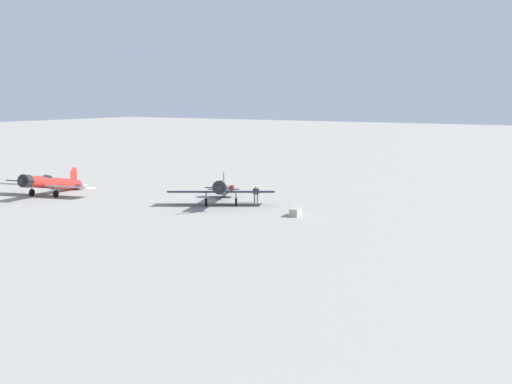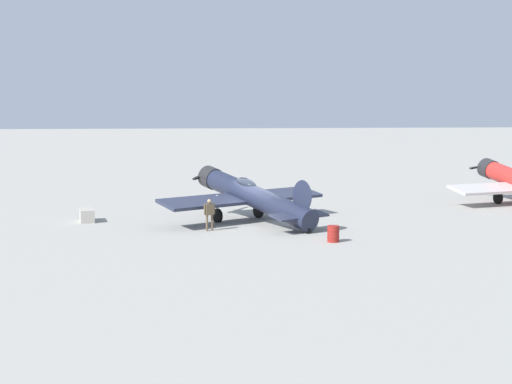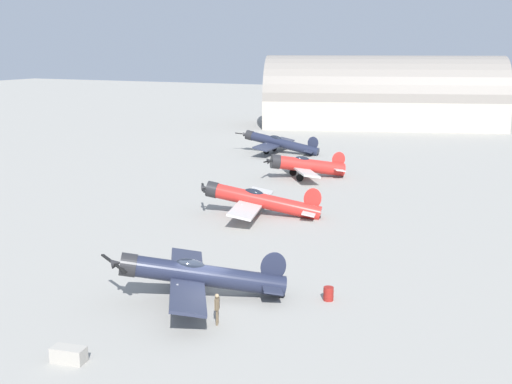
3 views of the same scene
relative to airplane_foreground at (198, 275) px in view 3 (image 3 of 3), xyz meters
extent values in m
plane|color=gray|center=(-0.44, -0.27, -1.55)|extent=(400.00, 400.00, 0.00)
cylinder|color=#1E2338|center=(-0.44, -0.27, -0.05)|extent=(8.54, 5.88, 2.85)
cylinder|color=#232326|center=(3.32, 2.03, 0.75)|extent=(1.65, 1.71, 1.46)
cone|color=#232326|center=(3.87, 2.37, 0.87)|extent=(0.83, 0.80, 0.64)
cube|color=black|center=(4.00, 2.45, 0.87)|extent=(2.67, 1.47, 0.40)
ellipsoid|color=black|center=(0.35, 0.21, 0.63)|extent=(1.93, 1.58, 0.97)
cube|color=#282D42|center=(0.51, 0.31, -0.19)|extent=(7.26, 10.19, 0.52)
ellipsoid|color=#1E2338|center=(-3.73, -2.28, 0.36)|extent=(1.59, 1.04, 1.98)
cube|color=#282D42|center=(-3.56, -2.18, -0.67)|extent=(2.71, 3.47, 0.30)
cylinder|color=#999BA0|center=(0.19, 1.89, -0.56)|extent=(0.14, 0.14, 1.18)
cylinder|color=black|center=(0.19, 1.89, -1.15)|extent=(0.79, 0.59, 0.80)
cylinder|color=#999BA0|center=(1.76, -0.69, -0.56)|extent=(0.14, 0.14, 1.18)
cylinder|color=black|center=(1.76, -0.69, -1.15)|extent=(0.79, 0.59, 0.80)
cylinder|color=black|center=(-4.20, -2.57, -1.41)|extent=(0.29, 0.23, 0.28)
cylinder|color=red|center=(4.81, -19.75, -0.26)|extent=(9.79, 3.72, 3.02)
cylinder|color=#232326|center=(9.32, -18.57, 0.60)|extent=(1.45, 1.62, 1.52)
cone|color=#232326|center=(9.95, -18.40, 0.72)|extent=(0.77, 0.72, 0.67)
cube|color=black|center=(10.09, -18.37, 0.72)|extent=(1.76, 2.53, 0.30)
ellipsoid|color=black|center=(5.75, -19.51, 0.46)|extent=(1.93, 1.19, 0.98)
cube|color=#BCB7B2|center=(5.94, -19.46, -0.40)|extent=(4.76, 11.15, 0.55)
ellipsoid|color=red|center=(0.86, -20.79, 0.16)|extent=(1.78, 0.58, 2.08)
cube|color=#BCB7B2|center=(1.06, -20.74, -0.92)|extent=(1.93, 3.57, 0.30)
cylinder|color=#999BA0|center=(6.11, -17.82, -0.65)|extent=(0.14, 0.14, 0.99)
cylinder|color=black|center=(6.11, -17.82, -1.15)|extent=(0.82, 0.40, 0.80)
cylinder|color=#999BA0|center=(6.89, -20.80, -0.65)|extent=(0.14, 0.14, 0.99)
cylinder|color=black|center=(6.89, -20.80, -1.15)|extent=(0.82, 0.40, 0.80)
cylinder|color=black|center=(0.30, -20.94, -1.41)|extent=(0.30, 0.17, 0.28)
cylinder|color=red|center=(7.56, -37.39, -0.15)|extent=(7.45, 5.92, 2.63)
cylinder|color=#232326|center=(10.65, -35.17, 0.43)|extent=(1.82, 1.92, 1.68)
cone|color=#232326|center=(11.18, -34.79, 0.52)|extent=(0.90, 0.90, 0.73)
cube|color=black|center=(11.30, -34.71, 0.52)|extent=(0.63, 3.16, 0.34)
ellipsoid|color=black|center=(8.21, -36.92, 0.59)|extent=(1.89, 1.66, 0.93)
cube|color=#BCB7B2|center=(8.34, -36.83, -0.40)|extent=(7.40, 9.30, 0.45)
ellipsoid|color=red|center=(4.83, -39.35, 0.47)|extent=(1.48, 1.11, 1.87)
cube|color=#BCB7B2|center=(4.99, -39.23, -0.55)|extent=(2.88, 3.41, 0.26)
cylinder|color=#999BA0|center=(7.78, -35.23, -0.67)|extent=(0.14, 0.14, 0.96)
cylinder|color=black|center=(7.78, -35.23, -1.15)|extent=(0.77, 0.63, 0.80)
cylinder|color=#999BA0|center=(9.68, -37.87, -0.67)|extent=(0.14, 0.14, 0.96)
cylinder|color=black|center=(9.68, -37.87, -1.15)|extent=(0.77, 0.63, 0.80)
cylinder|color=black|center=(4.44, -39.63, -1.41)|extent=(0.29, 0.24, 0.28)
cylinder|color=#1E2338|center=(17.07, -52.21, -0.19)|extent=(10.25, 1.79, 3.03)
cylinder|color=#232326|center=(21.94, -51.94, 0.71)|extent=(1.19, 1.37, 1.45)
cone|color=#232326|center=(22.59, -51.90, 0.83)|extent=(0.67, 0.58, 0.64)
cube|color=black|center=(22.74, -51.89, 0.83)|extent=(2.15, 1.73, 0.51)
ellipsoid|color=black|center=(18.09, -52.16, 0.51)|extent=(1.84, 0.86, 0.98)
cube|color=#282D42|center=(18.29, -52.14, -0.30)|extent=(2.70, 11.11, 0.55)
ellipsoid|color=#1E2338|center=(12.82, -52.46, 0.12)|extent=(1.79, 0.22, 1.95)
cube|color=#282D42|center=(13.02, -52.45, -0.88)|extent=(1.29, 3.46, 0.30)
cylinder|color=#999BA0|center=(18.81, -50.61, -0.61)|extent=(0.14, 0.14, 1.08)
cylinder|color=black|center=(18.81, -50.61, -1.15)|extent=(0.81, 0.25, 0.80)
cylinder|color=#999BA0|center=(18.98, -53.61, -0.61)|extent=(0.14, 0.14, 1.08)
cylinder|color=black|center=(18.98, -53.61, -1.15)|extent=(0.81, 0.25, 0.80)
cylinder|color=black|center=(12.21, -52.49, -1.41)|extent=(0.29, 0.12, 0.28)
cylinder|color=brown|center=(-2.69, 2.66, -1.12)|extent=(0.12, 0.12, 0.86)
cylinder|color=brown|center=(-2.58, 2.38, -1.12)|extent=(0.12, 0.12, 0.86)
cube|color=brown|center=(-2.64, 2.52, -0.39)|extent=(0.39, 0.52, 0.61)
sphere|color=#9D8560|center=(-2.64, 2.52, 0.04)|extent=(0.22, 0.22, 0.22)
cylinder|color=brown|center=(-2.75, 2.79, -0.37)|extent=(0.09, 0.09, 0.57)
cylinder|color=brown|center=(-2.53, 2.26, -0.37)|extent=(0.09, 0.09, 0.57)
cube|color=#9E998E|center=(1.51, 9.33, -1.18)|extent=(1.70, 1.02, 0.73)
cylinder|color=maroon|center=(-6.79, -3.26, -1.14)|extent=(0.58, 0.58, 0.81)
torus|color=maroon|center=(-6.79, -3.26, -0.98)|extent=(0.62, 0.62, 0.04)
torus|color=maroon|center=(-6.79, -3.26, -1.30)|extent=(0.62, 0.62, 0.04)
cube|color=#ADA393|center=(13.24, -88.32, 0.92)|extent=(44.13, 27.33, 4.93)
cylinder|color=slate|center=(13.24, -88.32, 3.39)|extent=(44.13, 27.33, 15.37)
camera|label=1|loc=(49.21, 34.01, 9.29)|focal=41.46mm
camera|label=2|loc=(-42.13, 5.12, 4.98)|focal=52.52mm
camera|label=3|loc=(-18.96, 32.11, 12.90)|focal=47.87mm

